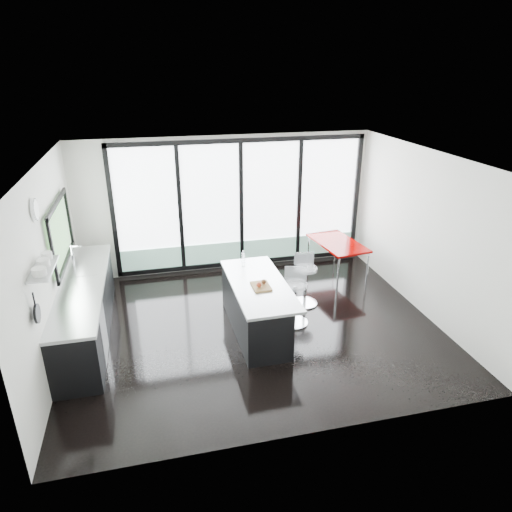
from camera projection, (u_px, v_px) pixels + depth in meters
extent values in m
cube|color=black|center=(254.00, 326.00, 7.67)|extent=(6.00, 5.00, 0.00)
cube|color=white|center=(254.00, 159.00, 6.58)|extent=(6.00, 5.00, 0.00)
cube|color=beige|center=(226.00, 205.00, 9.36)|extent=(6.00, 0.00, 2.80)
cube|color=white|center=(241.00, 204.00, 9.40)|extent=(5.00, 0.02, 2.50)
cube|color=slate|center=(242.00, 251.00, 9.77)|extent=(5.00, 0.02, 0.44)
cube|color=black|center=(180.00, 209.00, 9.10)|extent=(0.08, 0.04, 2.50)
cube|color=black|center=(241.00, 205.00, 9.36)|extent=(0.08, 0.04, 2.50)
cube|color=black|center=(299.00, 201.00, 9.63)|extent=(0.08, 0.04, 2.50)
cube|color=beige|center=(308.00, 335.00, 4.89)|extent=(6.00, 0.00, 2.80)
cube|color=beige|center=(49.00, 268.00, 6.48)|extent=(0.00, 5.00, 2.80)
cube|color=#5A8F55|center=(59.00, 233.00, 7.22)|extent=(0.02, 1.60, 0.90)
cube|color=#AAADAF|center=(43.00, 269.00, 5.61)|extent=(0.25, 0.80, 0.03)
cylinder|color=white|center=(35.00, 210.00, 5.85)|extent=(0.04, 0.30, 0.30)
cylinder|color=black|center=(37.00, 314.00, 5.40)|extent=(0.03, 0.24, 0.24)
cube|color=beige|center=(425.00, 234.00, 7.77)|extent=(0.00, 5.00, 2.80)
cube|color=black|center=(86.00, 310.00, 7.29)|extent=(0.65, 3.20, 0.87)
cube|color=#AAADAF|center=(82.00, 285.00, 7.11)|extent=(0.69, 3.24, 0.05)
cube|color=#AAADAF|center=(85.00, 272.00, 7.56)|extent=(0.45, 0.48, 0.06)
cylinder|color=silver|center=(73.00, 259.00, 7.43)|extent=(0.02, 0.02, 0.44)
cube|color=#AAADAF|center=(104.00, 334.00, 6.69)|extent=(0.03, 0.60, 0.80)
cube|color=black|center=(254.00, 308.00, 7.42)|extent=(0.72, 2.03, 0.80)
cube|color=#AAADAF|center=(259.00, 285.00, 7.28)|extent=(0.91, 2.09, 0.05)
cube|color=olive|center=(261.00, 286.00, 7.14)|extent=(0.28, 0.37, 0.03)
sphere|color=#9A351B|center=(259.00, 285.00, 7.06)|extent=(0.08, 0.08, 0.08)
sphere|color=brown|center=(264.00, 282.00, 7.17)|extent=(0.08, 0.08, 0.08)
cylinder|color=silver|center=(243.00, 260.00, 7.81)|extent=(0.07, 0.07, 0.26)
cylinder|color=silver|center=(294.00, 304.00, 7.61)|extent=(0.62, 0.62, 0.76)
cylinder|color=silver|center=(305.00, 286.00, 8.24)|extent=(0.51, 0.51, 0.74)
cube|color=#760100|center=(337.00, 258.00, 9.42)|extent=(0.94, 1.44, 0.72)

